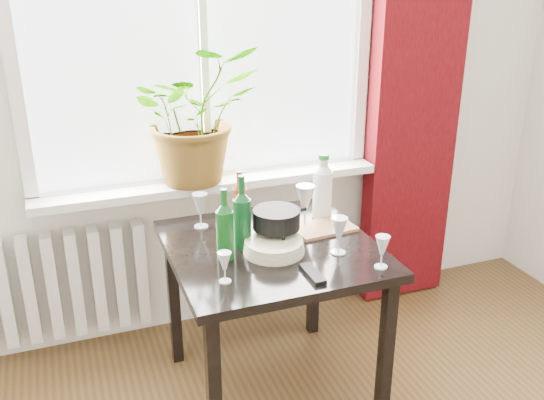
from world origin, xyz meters
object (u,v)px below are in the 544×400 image
object	(u,v)px
wineglass_front_right	(339,235)
wine_bottle_right	(242,212)
radiator	(64,284)
plate_stack	(274,246)
table	(272,264)
cutting_board	(323,228)
potted_plant	(195,114)
fondue_pot	(276,227)
wineglass_back_left	(200,210)
wineglass_back_center	(305,205)
wineglass_front_left	(225,267)
bottle_amber	(240,199)
tv_remote	(313,274)
cleaning_bottle	(323,185)
wineglass_far_right	(382,252)
wine_bottle_left	(225,224)

from	to	relation	value
wineglass_front_right	wine_bottle_right	bearing A→B (deg)	151.73
radiator	plate_stack	size ratio (longest dim) A/B	3.18
table	wine_bottle_right	xyz separation A→B (m)	(-0.12, 0.02, 0.25)
table	cutting_board	size ratio (longest dim) A/B	3.17
radiator	potted_plant	xyz separation A→B (m)	(0.68, -0.03, 0.80)
potted_plant	fondue_pot	bearing A→B (deg)	-72.47
wineglass_back_left	fondue_pot	world-z (taller)	wineglass_back_left
fondue_pot	wineglass_back_center	bearing A→B (deg)	27.14
radiator	potted_plant	world-z (taller)	potted_plant
wineglass_front_right	wineglass_front_left	xyz separation A→B (m)	(-0.50, -0.07, -0.02)
wineglass_front_right	cutting_board	size ratio (longest dim) A/B	0.60
bottle_amber	cutting_board	size ratio (longest dim) A/B	0.99
radiator	tv_remote	xyz separation A→B (m)	(0.90, -0.93, 0.37)
potted_plant	plate_stack	bearing A→B (deg)	-77.44
potted_plant	cleaning_bottle	size ratio (longest dim) A/B	2.12
wine_bottle_right	table	bearing A→B (deg)	-11.52
wineglass_front_left	fondue_pot	world-z (taller)	fondue_pot
wineglass_front_left	tv_remote	distance (m)	0.34
cutting_board	wine_bottle_right	bearing A→B (deg)	-173.33
table	potted_plant	size ratio (longest dim) A/B	1.28
plate_stack	cutting_board	distance (m)	0.32
wineglass_far_right	wineglass_back_left	distance (m)	0.84
wineglass_front_left	wineglass_far_right	bearing A→B (deg)	-9.51
table	cleaning_bottle	xyz separation A→B (m)	(0.32, 0.20, 0.25)
fondue_pot	table	bearing A→B (deg)	-168.06
cleaning_bottle	wineglass_front_right	xyz separation A→B (m)	(-0.09, -0.36, -0.08)
wineglass_front_right	tv_remote	distance (m)	0.23
table	wineglass_front_right	xyz separation A→B (m)	(0.23, -0.16, 0.17)
cleaning_bottle	wineglass_front_left	bearing A→B (deg)	-143.90
radiator	plate_stack	distance (m)	1.15
radiator	wineglass_front_left	distance (m)	1.12
radiator	bottle_amber	distance (m)	1.01
potted_plant	wineglass_front_right	size ratio (longest dim) A/B	4.12
table	tv_remote	distance (m)	0.32
wineglass_back_left	tv_remote	size ratio (longest dim) A/B	1.02
potted_plant	fondue_pot	world-z (taller)	potted_plant
tv_remote	cutting_board	world-z (taller)	tv_remote
wineglass_far_right	plate_stack	distance (m)	0.44
table	wineglass_far_right	bearing A→B (deg)	-45.25
potted_plant	wineglass_far_right	size ratio (longest dim) A/B	4.83
plate_stack	tv_remote	bearing A→B (deg)	-73.44
wineglass_back_left	cleaning_bottle	bearing A→B (deg)	-8.42
bottle_amber	wineglass_back_center	xyz separation A→B (m)	(0.27, -0.10, -0.03)
wineglass_far_right	wineglass_front_left	distance (m)	0.61
potted_plant	wineglass_far_right	xyz separation A→B (m)	(0.50, -0.94, -0.37)
wineglass_back_left	fondue_pot	size ratio (longest dim) A/B	0.71
wineglass_front_left	plate_stack	world-z (taller)	wineglass_front_left
wineglass_far_right	plate_stack	world-z (taller)	wineglass_far_right
wine_bottle_right	wineglass_front_left	xyz separation A→B (m)	(-0.15, -0.26, -0.10)
wine_bottle_left	plate_stack	distance (m)	0.23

